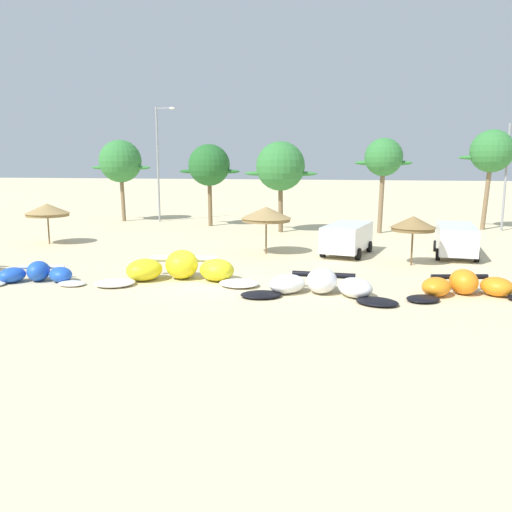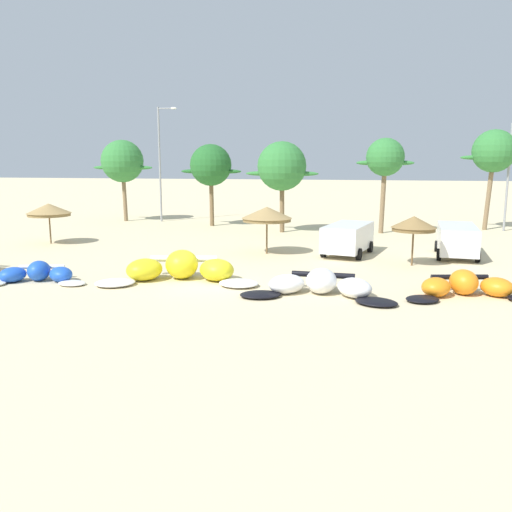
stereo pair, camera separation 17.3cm
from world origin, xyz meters
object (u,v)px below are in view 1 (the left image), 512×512
at_px(palm_left_of_gap, 280,167).
at_px(palm_center_right, 492,152).
at_px(kite_center, 321,285).
at_px(lamppost_west_center, 509,171).
at_px(parked_van, 456,238).
at_px(beach_umbrella_near_van, 47,210).
at_px(kite_left, 36,275).
at_px(palm_leftmost, 120,162).
at_px(parked_car_second, 348,236).
at_px(palm_left, 209,166).
at_px(beach_umbrella_near_palms, 413,224).
at_px(palm_center_left, 384,158).
at_px(kite_left_of_center, 181,269).
at_px(lamppost_west, 159,159).
at_px(kite_right_of_center, 466,286).
at_px(beach_umbrella_middle, 266,214).

xyz_separation_m(palm_left_of_gap, palm_center_right, (16.40, 4.59, 1.14)).
xyz_separation_m(kite_center, lamppost_west_center, (13.19, 23.53, 4.37)).
relative_size(parked_van, palm_left_of_gap, 0.75).
bearing_deg(beach_umbrella_near_van, palm_left_of_gap, 31.11).
bearing_deg(parked_van, kite_left, -152.22).
height_order(palm_leftmost, palm_center_right, palm_center_right).
bearing_deg(parked_car_second, palm_center_right, 51.54).
distance_m(parked_car_second, palm_center_right, 18.43).
distance_m(palm_leftmost, palm_left, 9.21).
bearing_deg(kite_left, beach_umbrella_near_palms, 22.74).
xyz_separation_m(parked_car_second, palm_center_left, (2.41, 10.15, 4.65)).
xyz_separation_m(kite_center, parked_car_second, (0.94, 10.18, 0.68)).
bearing_deg(kite_center, lamppost_west_center, 60.72).
distance_m(kite_center, palm_left, 25.36).
distance_m(palm_leftmost, palm_center_right, 31.90).
bearing_deg(palm_left, kite_left_of_center, -78.42).
distance_m(kite_left_of_center, lamppost_west, 25.62).
bearing_deg(kite_left_of_center, beach_umbrella_near_palms, 27.57).
xyz_separation_m(beach_umbrella_near_van, palm_center_right, (31.01, 13.40, 3.93)).
height_order(palm_left, palm_center_right, palm_center_right).
bearing_deg(kite_center, beach_umbrella_near_van, 150.84).
relative_size(parked_car_second, lamppost_west, 0.49).
height_order(kite_left, parked_van, parked_van).
bearing_deg(parked_van, palm_left_of_gap, 143.36).
bearing_deg(kite_left, kite_center, 0.12).
height_order(parked_car_second, palm_center_left, palm_center_left).
bearing_deg(palm_leftmost, kite_left, -74.63).
relative_size(beach_umbrella_near_van, palm_center_right, 0.37).
relative_size(beach_umbrella_near_palms, lamppost_west, 0.26).
xyz_separation_m(kite_right_of_center, lamppost_west, (-22.34, 23.81, 5.29)).
height_order(kite_center, beach_umbrella_near_palms, beach_umbrella_near_palms).
bearing_deg(lamppost_west_center, palm_center_right, 157.87).
bearing_deg(kite_left_of_center, parked_van, 33.39).
relative_size(kite_center, palm_center_right, 0.84).
bearing_deg(beach_umbrella_near_van, palm_left, 55.42).
height_order(beach_umbrella_near_van, lamppost_west_center, lamppost_west_center).
bearing_deg(kite_left, lamppost_west, 97.12).
distance_m(palm_leftmost, palm_left_of_gap, 16.27).
height_order(kite_center, palm_center_right, palm_center_right).
height_order(parked_car_second, palm_left, palm_left).
height_order(kite_left_of_center, kite_center, kite_left_of_center).
bearing_deg(beach_umbrella_near_van, kite_left, -61.28).
bearing_deg(kite_center, parked_van, 56.03).
relative_size(parked_van, palm_center_left, 0.72).
height_order(kite_left_of_center, lamppost_west, lamppost_west).
bearing_deg(kite_right_of_center, beach_umbrella_near_palms, 104.05).
xyz_separation_m(kite_center, kite_right_of_center, (6.03, 0.93, -0.00)).
xyz_separation_m(kite_center, lamppost_west, (-16.31, 24.74, 5.29)).
distance_m(beach_umbrella_middle, beach_umbrella_near_palms, 8.61).
bearing_deg(beach_umbrella_near_palms, palm_leftmost, 144.98).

